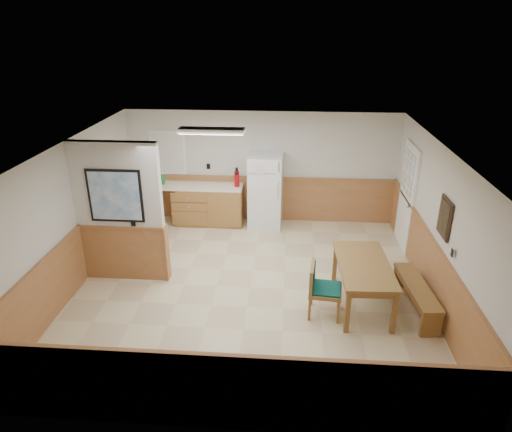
# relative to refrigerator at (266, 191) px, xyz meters

# --- Properties ---
(ground) EXTENTS (6.00, 6.00, 0.00)m
(ground) POSITION_rel_refrigerator_xyz_m (-0.11, -2.63, -0.82)
(ground) COLOR beige
(ground) RESTS_ON ground
(ceiling) EXTENTS (6.00, 6.00, 0.02)m
(ceiling) POSITION_rel_refrigerator_xyz_m (-0.11, -2.63, 1.68)
(ceiling) COLOR silver
(ceiling) RESTS_ON back_wall
(back_wall) EXTENTS (6.00, 0.02, 2.50)m
(back_wall) POSITION_rel_refrigerator_xyz_m (-0.11, 0.37, 0.43)
(back_wall) COLOR silver
(back_wall) RESTS_ON ground
(right_wall) EXTENTS (0.02, 6.00, 2.50)m
(right_wall) POSITION_rel_refrigerator_xyz_m (2.89, -2.63, 0.43)
(right_wall) COLOR silver
(right_wall) RESTS_ON ground
(left_wall) EXTENTS (0.02, 6.00, 2.50)m
(left_wall) POSITION_rel_refrigerator_xyz_m (-3.11, -2.63, 0.43)
(left_wall) COLOR silver
(left_wall) RESTS_ON ground
(wainscot_back) EXTENTS (6.00, 0.04, 1.00)m
(wainscot_back) POSITION_rel_refrigerator_xyz_m (-0.11, 0.35, -0.32)
(wainscot_back) COLOR #AE6C45
(wainscot_back) RESTS_ON ground
(wainscot_right) EXTENTS (0.04, 6.00, 1.00)m
(wainscot_right) POSITION_rel_refrigerator_xyz_m (2.87, -2.63, -0.32)
(wainscot_right) COLOR #AE6C45
(wainscot_right) RESTS_ON ground
(wainscot_left) EXTENTS (0.04, 6.00, 1.00)m
(wainscot_left) POSITION_rel_refrigerator_xyz_m (-3.09, -2.63, -0.32)
(wainscot_left) COLOR #AE6C45
(wainscot_left) RESTS_ON ground
(partition_wall) EXTENTS (1.50, 0.20, 2.50)m
(partition_wall) POSITION_rel_refrigerator_xyz_m (-2.36, -2.43, 0.41)
(partition_wall) COLOR silver
(partition_wall) RESTS_ON ground
(kitchen_counter) EXTENTS (2.20, 0.61, 1.00)m
(kitchen_counter) POSITION_rel_refrigerator_xyz_m (-1.32, 0.05, -0.36)
(kitchen_counter) COLOR #A7743B
(kitchen_counter) RESTS_ON ground
(exterior_door) EXTENTS (0.07, 1.02, 2.15)m
(exterior_door) POSITION_rel_refrigerator_xyz_m (2.85, -0.73, 0.23)
(exterior_door) COLOR white
(exterior_door) RESTS_ON ground
(kitchen_window) EXTENTS (0.80, 0.04, 1.00)m
(kitchen_window) POSITION_rel_refrigerator_xyz_m (-2.21, 0.35, 0.73)
(kitchen_window) COLOR white
(kitchen_window) RESTS_ON back_wall
(wall_painting) EXTENTS (0.04, 0.50, 0.60)m
(wall_painting) POSITION_rel_refrigerator_xyz_m (2.85, -2.93, 0.73)
(wall_painting) COLOR #322114
(wall_painting) RESTS_ON right_wall
(fluorescent_fixture) EXTENTS (1.20, 0.30, 0.09)m
(fluorescent_fixture) POSITION_rel_refrigerator_xyz_m (-0.91, -1.33, 1.63)
(fluorescent_fixture) COLOR white
(fluorescent_fixture) RESTS_ON ceiling
(refrigerator) EXTENTS (0.75, 0.73, 1.64)m
(refrigerator) POSITION_rel_refrigerator_xyz_m (0.00, 0.00, 0.00)
(refrigerator) COLOR white
(refrigerator) RESTS_ON ground
(dining_table) EXTENTS (0.86, 1.63, 0.75)m
(dining_table) POSITION_rel_refrigerator_xyz_m (1.73, -2.99, -0.17)
(dining_table) COLOR olive
(dining_table) RESTS_ON ground
(dining_bench) EXTENTS (0.45, 1.49, 0.45)m
(dining_bench) POSITION_rel_refrigerator_xyz_m (2.57, -3.08, -0.48)
(dining_bench) COLOR olive
(dining_bench) RESTS_ON ground
(dining_chair) EXTENTS (0.74, 0.55, 0.85)m
(dining_chair) POSITION_rel_refrigerator_xyz_m (1.02, -3.29, -0.33)
(dining_chair) COLOR olive
(dining_chair) RESTS_ON ground
(fire_extinguisher) EXTENTS (0.11, 0.11, 0.43)m
(fire_extinguisher) POSITION_rel_refrigerator_xyz_m (-0.64, 0.04, 0.27)
(fire_extinguisher) COLOR #AE0911
(fire_extinguisher) RESTS_ON kitchen_counter
(soap_bottle) EXTENTS (0.09, 0.09, 0.23)m
(soap_bottle) POSITION_rel_refrigerator_xyz_m (-2.29, 0.06, 0.20)
(soap_bottle) COLOR #188839
(soap_bottle) RESTS_ON kitchen_counter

